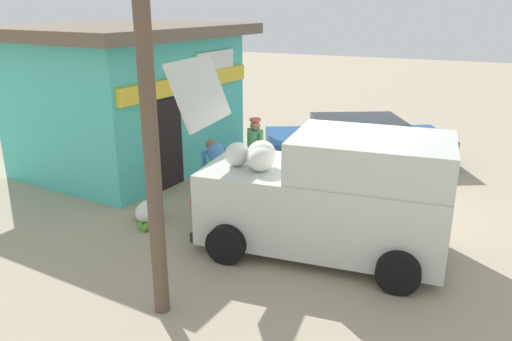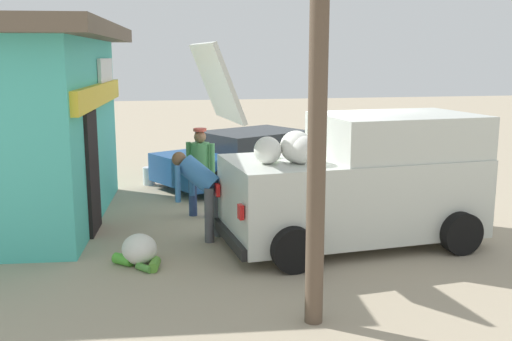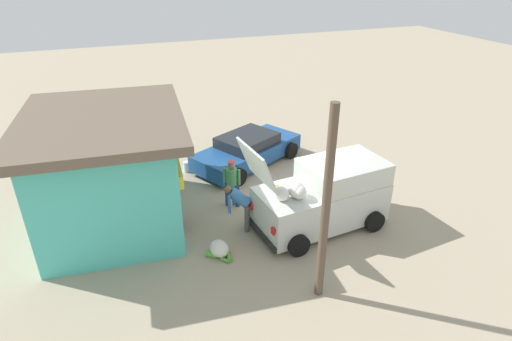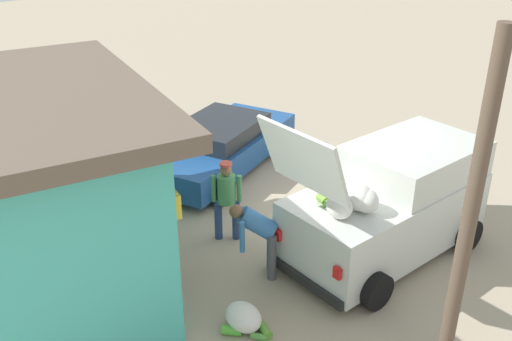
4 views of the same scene
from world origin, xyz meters
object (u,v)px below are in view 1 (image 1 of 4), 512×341
(parked_sedan, at_px, (356,142))
(vendor_standing, at_px, (255,150))
(unloaded_banana_pile, at_px, (149,212))
(storefront_bar, at_px, (129,96))
(delivery_van, at_px, (330,194))
(paint_bucket, at_px, (271,144))
(customer_bending, at_px, (221,169))

(parked_sedan, relative_size, vendor_standing, 2.98)
(unloaded_banana_pile, bearing_deg, storefront_bar, 41.91)
(storefront_bar, xyz_separation_m, delivery_van, (-2.43, -5.86, -0.77))
(delivery_van, bearing_deg, vendor_standing, 48.48)
(vendor_standing, distance_m, unloaded_banana_pile, 2.69)
(unloaded_banana_pile, relative_size, paint_bucket, 2.04)
(parked_sedan, xyz_separation_m, unloaded_banana_pile, (-5.14, 2.66, -0.39))
(vendor_standing, relative_size, paint_bucket, 4.00)
(vendor_standing, bearing_deg, delivery_van, -131.52)
(delivery_van, height_order, customer_bending, delivery_van)
(storefront_bar, distance_m, paint_bucket, 4.03)
(unloaded_banana_pile, height_order, paint_bucket, unloaded_banana_pile)
(parked_sedan, height_order, customer_bending, customer_bending)
(storefront_bar, xyz_separation_m, vendor_standing, (-0.44, -3.60, -0.84))
(parked_sedan, bearing_deg, delivery_van, -171.43)
(vendor_standing, xyz_separation_m, paint_bucket, (2.95, 0.87, -0.72))
(storefront_bar, xyz_separation_m, customer_bending, (-1.70, -3.46, -0.90))
(delivery_van, xyz_separation_m, unloaded_banana_pile, (-0.33, 3.38, -0.81))
(unloaded_banana_pile, bearing_deg, parked_sedan, -27.30)
(customer_bending, xyz_separation_m, paint_bucket, (4.22, 0.74, -0.66))
(customer_bending, bearing_deg, unloaded_banana_pile, 137.04)
(delivery_van, xyz_separation_m, parked_sedan, (4.82, 0.73, -0.42))
(parked_sedan, height_order, paint_bucket, parked_sedan)
(vendor_standing, relative_size, unloaded_banana_pile, 1.96)
(customer_bending, relative_size, paint_bucket, 3.41)
(delivery_van, relative_size, parked_sedan, 0.92)
(paint_bucket, bearing_deg, delivery_van, -147.67)
(vendor_standing, height_order, customer_bending, vendor_standing)
(unloaded_banana_pile, bearing_deg, delivery_van, -84.47)
(storefront_bar, xyz_separation_m, unloaded_banana_pile, (-2.76, -2.48, -1.58))
(parked_sedan, distance_m, paint_bucket, 2.44)
(storefront_bar, bearing_deg, parked_sedan, -65.11)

